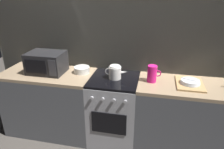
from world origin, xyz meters
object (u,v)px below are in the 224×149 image
(pitcher, at_px, (152,74))
(dish_pile, at_px, (190,83))
(microwave, at_px, (47,63))
(kettle, at_px, (115,72))
(mixing_bowl, at_px, (82,70))
(stove_unit, at_px, (114,110))

(pitcher, xyz_separation_m, dish_pile, (0.43, 0.01, -0.08))
(microwave, height_order, kettle, microwave)
(kettle, distance_m, mixing_bowl, 0.47)
(microwave, relative_size, pitcher, 2.30)
(mixing_bowl, distance_m, pitcher, 0.91)
(kettle, bearing_deg, mixing_bowl, 169.26)
(pitcher, bearing_deg, kettle, -179.96)
(mixing_bowl, height_order, pitcher, pitcher)
(stove_unit, bearing_deg, pitcher, 0.93)
(kettle, height_order, dish_pile, kettle)
(mixing_bowl, relative_size, dish_pile, 0.50)
(mixing_bowl, bearing_deg, stove_unit, -11.85)
(stove_unit, relative_size, dish_pile, 2.25)
(microwave, xyz_separation_m, kettle, (0.91, -0.00, -0.05))
(microwave, bearing_deg, stove_unit, -0.76)
(microwave, xyz_separation_m, mixing_bowl, (0.45, 0.08, -0.10))
(mixing_bowl, bearing_deg, microwave, -169.52)
(microwave, bearing_deg, mixing_bowl, 10.48)
(microwave, height_order, mixing_bowl, microwave)
(kettle, xyz_separation_m, pitcher, (0.44, 0.00, 0.02))
(stove_unit, xyz_separation_m, mixing_bowl, (-0.45, 0.09, 0.49))
(stove_unit, distance_m, dish_pile, 1.00)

